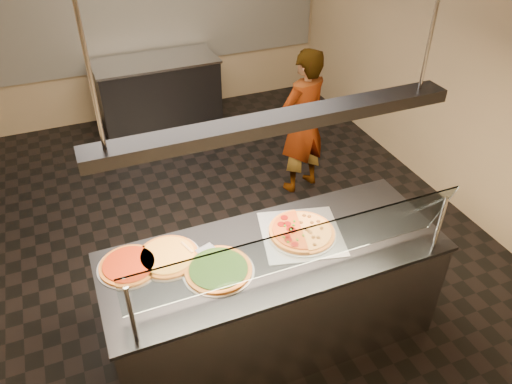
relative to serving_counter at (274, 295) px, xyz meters
name	(u,v)px	position (x,y,z in m)	size (l,w,h in m)	color
ground	(223,232)	(0.06, 1.39, -0.48)	(5.00, 6.00, 0.02)	black
wall_back	(143,6)	(0.06, 4.40, 1.03)	(5.00, 0.02, 3.00)	tan
wall_right	(452,57)	(2.57, 1.39, 1.03)	(0.02, 6.00, 3.00)	tan
tile_band	(146,22)	(0.06, 4.37, 0.83)	(4.90, 0.02, 1.20)	silver
serving_counter	(274,295)	(0.00, 0.00, 0.00)	(2.46, 0.94, 0.93)	#B7B7BC
sneeze_guard	(299,250)	(0.00, -0.34, 0.76)	(2.22, 0.18, 0.54)	#B7B7BC
perforated_tray	(301,233)	(0.25, 0.09, 0.47)	(0.70, 0.70, 0.01)	silver
half_pizza_pepperoni	(287,234)	(0.13, 0.09, 0.50)	(0.35, 0.52, 0.05)	#97501C
half_pizza_sausage	(315,227)	(0.37, 0.09, 0.49)	(0.35, 0.52, 0.04)	#97501C
pizza_spinach	(218,269)	(-0.44, -0.04, 0.48)	(0.49, 0.49, 0.03)	silver
pizza_cheese	(168,256)	(-0.72, 0.22, 0.48)	(0.46, 0.46, 0.03)	silver
pizza_tomato	(129,265)	(-0.99, 0.23, 0.48)	(0.43, 0.43, 0.03)	silver
pizza_spatula	(195,249)	(-0.53, 0.20, 0.49)	(0.23, 0.22, 0.02)	#B7B7BC
prep_table	(159,93)	(0.04, 3.94, 0.00)	(1.61, 0.74, 0.93)	#2C2C30
worker	(303,123)	(1.15, 1.84, 0.35)	(0.60, 0.39, 1.63)	#353339
heat_lamp_housing	(279,122)	(0.00, 0.00, 1.48)	(2.30, 0.18, 0.08)	#2C2C30
lamp_rod_left	(86,55)	(-1.00, 0.00, 2.03)	(0.02, 0.02, 1.01)	#B7B7BC
lamp_rod_right	(436,9)	(1.00, 0.00, 2.03)	(0.02, 0.02, 1.01)	#B7B7BC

